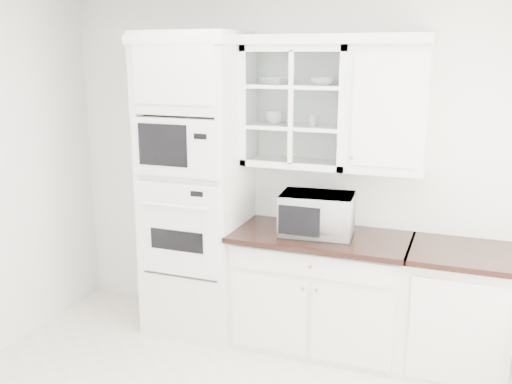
% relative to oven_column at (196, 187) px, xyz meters
% --- Properties ---
extents(room_shell, '(4.00, 3.50, 2.70)m').
position_rel_oven_column_xyz_m(room_shell, '(0.75, -0.99, 0.58)').
color(room_shell, white).
rests_on(room_shell, ground).
extents(oven_column, '(0.76, 0.68, 2.40)m').
position_rel_oven_column_xyz_m(oven_column, '(0.00, 0.00, 0.00)').
color(oven_column, white).
rests_on(oven_column, ground).
extents(base_cabinet_run, '(1.32, 0.67, 0.92)m').
position_rel_oven_column_xyz_m(base_cabinet_run, '(1.03, 0.03, -0.74)').
color(base_cabinet_run, white).
rests_on(base_cabinet_run, ground).
extents(extra_base_cabinet, '(0.72, 0.67, 0.92)m').
position_rel_oven_column_xyz_m(extra_base_cabinet, '(2.03, 0.03, -0.74)').
color(extra_base_cabinet, white).
rests_on(extra_base_cabinet, ground).
extents(upper_cabinet_glass, '(0.80, 0.33, 0.90)m').
position_rel_oven_column_xyz_m(upper_cabinet_glass, '(0.78, 0.17, 0.65)').
color(upper_cabinet_glass, white).
rests_on(upper_cabinet_glass, room_shell).
extents(upper_cabinet_solid, '(0.55, 0.33, 0.90)m').
position_rel_oven_column_xyz_m(upper_cabinet_solid, '(1.46, 0.17, 0.65)').
color(upper_cabinet_solid, white).
rests_on(upper_cabinet_solid, room_shell).
extents(crown_molding, '(2.14, 0.38, 0.07)m').
position_rel_oven_column_xyz_m(crown_molding, '(0.68, 0.14, 1.14)').
color(crown_molding, white).
rests_on(crown_molding, room_shell).
extents(countertop_microwave, '(0.57, 0.49, 0.31)m').
position_rel_oven_column_xyz_m(countertop_microwave, '(0.99, 0.03, -0.13)').
color(countertop_microwave, white).
rests_on(countertop_microwave, base_cabinet_run).
extents(bowl_a, '(0.29, 0.29, 0.06)m').
position_rel_oven_column_xyz_m(bowl_a, '(0.62, 0.16, 0.84)').
color(bowl_a, white).
rests_on(bowl_a, upper_cabinet_glass).
extents(bowl_b, '(0.23, 0.23, 0.06)m').
position_rel_oven_column_xyz_m(bowl_b, '(0.97, 0.16, 0.84)').
color(bowl_b, white).
rests_on(bowl_b, upper_cabinet_glass).
extents(cup_a, '(0.16, 0.16, 0.10)m').
position_rel_oven_column_xyz_m(cup_a, '(0.60, 0.18, 0.56)').
color(cup_a, white).
rests_on(cup_a, upper_cabinet_glass).
extents(cup_b, '(0.10, 0.10, 0.08)m').
position_rel_oven_column_xyz_m(cup_b, '(0.90, 0.16, 0.55)').
color(cup_b, white).
rests_on(cup_b, upper_cabinet_glass).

